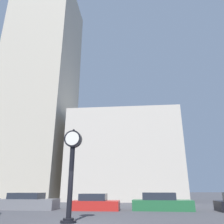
{
  "coord_description": "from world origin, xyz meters",
  "views": [
    {
      "loc": [
        2.61,
        -10.7,
        1.62
      ],
      "look_at": [
        0.55,
        10.8,
        9.22
      ],
      "focal_mm": 35.0,
      "sensor_mm": 36.0,
      "label": 1
    }
  ],
  "objects_px": {
    "street_clock": "(72,163)",
    "car_red": "(95,203)",
    "car_grey": "(28,202)",
    "car_green": "(161,203)"
  },
  "relations": [
    {
      "from": "street_clock",
      "to": "car_red",
      "type": "bearing_deg",
      "value": 88.58
    },
    {
      "from": "car_grey",
      "to": "car_green",
      "type": "distance_m",
      "value": 10.92
    },
    {
      "from": "car_grey",
      "to": "car_green",
      "type": "xyz_separation_m",
      "value": [
        10.92,
        0.15,
        0.01
      ]
    },
    {
      "from": "car_grey",
      "to": "street_clock",
      "type": "bearing_deg",
      "value": -50.88
    },
    {
      "from": "car_grey",
      "to": "car_green",
      "type": "relative_size",
      "value": 1.01
    },
    {
      "from": "car_red",
      "to": "car_grey",
      "type": "bearing_deg",
      "value": 179.84
    },
    {
      "from": "street_clock",
      "to": "car_red",
      "type": "distance_m",
      "value": 7.28
    },
    {
      "from": "car_grey",
      "to": "car_green",
      "type": "bearing_deg",
      "value": 1.69
    },
    {
      "from": "street_clock",
      "to": "car_grey",
      "type": "height_order",
      "value": "street_clock"
    },
    {
      "from": "car_green",
      "to": "car_red",
      "type": "bearing_deg",
      "value": -174.65
    }
  ]
}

